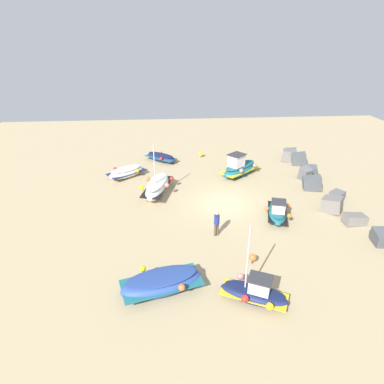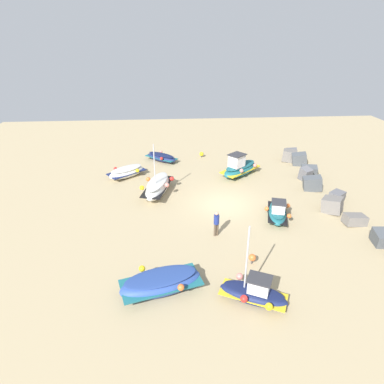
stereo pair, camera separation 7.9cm
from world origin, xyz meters
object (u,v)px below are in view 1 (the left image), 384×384
fishing_boat_2 (157,186)px  fishing_boat_5 (255,292)px  fishing_boat_0 (277,212)px  mooring_buoy_0 (201,154)px  fishing_boat_1 (126,172)px  fishing_boat_4 (162,283)px  person_walking (217,222)px  fishing_boat_3 (161,157)px  mooring_buoy_1 (253,257)px  fishing_boat_6 (240,168)px

fishing_boat_2 → fishing_boat_5: 12.30m
fishing_boat_0 → mooring_buoy_0: bearing=-146.7°
fishing_boat_1 → fishing_boat_5: (14.93, 7.15, 0.03)m
fishing_boat_4 → fishing_boat_0: bearing=23.6°
fishing_boat_1 → person_walking: (9.47, 6.23, 0.48)m
fishing_boat_3 → mooring_buoy_1: bearing=-33.9°
fishing_boat_3 → mooring_buoy_1: size_ratio=5.69×
fishing_boat_3 → mooring_buoy_1: (15.88, 4.85, -0.01)m
fishing_boat_5 → mooring_buoy_1: bearing=104.1°
fishing_boat_2 → fishing_boat_3: (-7.08, 0.22, -0.22)m
fishing_boat_4 → fishing_boat_5: (0.97, 4.14, -0.01)m
fishing_boat_3 → mooring_buoy_1: fishing_boat_3 is taller
fishing_boat_4 → fishing_boat_6: fishing_boat_6 is taller
fishing_boat_5 → mooring_buoy_0: 19.36m
fishing_boat_5 → fishing_boat_6: bearing=107.0°
fishing_boat_1 → fishing_boat_2: (3.47, 2.66, 0.16)m
person_walking → fishing_boat_3: bearing=-6.9°
fishing_boat_0 → fishing_boat_2: (-4.28, -7.82, 0.13)m
fishing_boat_3 → mooring_buoy_0: (-0.82, 3.90, -0.05)m
person_walking → mooring_buoy_0: 13.92m
person_walking → fishing_boat_4: bearing=123.0°
fishing_boat_0 → fishing_boat_6: size_ratio=0.82×
fishing_boat_6 → fishing_boat_1: bearing=-42.8°
fishing_boat_3 → fishing_boat_6: bearing=8.4°
fishing_boat_1 → fishing_boat_6: size_ratio=0.85×
fishing_boat_3 → fishing_boat_1: bearing=-89.5°
fishing_boat_3 → fishing_boat_6: fishing_boat_6 is taller
fishing_boat_6 → mooring_buoy_0: (-4.78, -2.77, -0.34)m
fishing_boat_4 → mooring_buoy_0: fishing_boat_4 is taller
fishing_boat_0 → mooring_buoy_0: fishing_boat_0 is taller
fishing_boat_1 → person_walking: bearing=-96.2°
fishing_boat_0 → fishing_boat_1: size_ratio=0.97×
fishing_boat_0 → fishing_boat_4: (6.20, -7.47, 0.01)m
fishing_boat_1 → person_walking: size_ratio=2.10×
fishing_boat_1 → fishing_boat_6: fishing_boat_6 is taller
fishing_boat_1 → mooring_buoy_1: bearing=-97.4°
fishing_boat_6 → mooring_buoy_0: bearing=-100.6°
fishing_boat_1 → mooring_buoy_1: 14.51m
fishing_boat_2 → fishing_boat_5: size_ratio=1.16×
fishing_boat_2 → person_walking: bearing=-134.4°
fishing_boat_5 → mooring_buoy_1: 2.71m
fishing_boat_1 → fishing_boat_3: fishing_boat_1 is taller
fishing_boat_0 → fishing_boat_1: (-7.75, -10.48, -0.03)m
fishing_boat_4 → mooring_buoy_1: size_ratio=7.27×
fishing_boat_5 → fishing_boat_6: (-14.57, 2.39, 0.20)m
fishing_boat_0 → mooring_buoy_1: fishing_boat_0 is taller
fishing_boat_1 → fishing_boat_4: bearing=-117.4°
fishing_boat_0 → fishing_boat_4: fishing_boat_0 is taller
fishing_boat_1 → fishing_boat_6: (0.36, 9.54, 0.23)m
fishing_boat_5 → person_walking: fishing_boat_5 is taller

